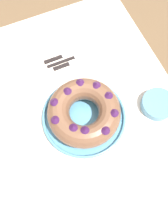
{
  "coord_description": "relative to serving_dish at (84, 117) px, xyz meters",
  "views": [
    {
      "loc": [
        0.29,
        -0.08,
        1.59
      ],
      "look_at": [
        0.02,
        0.03,
        0.81
      ],
      "focal_mm": 35.0,
      "sensor_mm": 36.0,
      "label": 1
    }
  ],
  "objects": [
    {
      "name": "cake_knife",
      "position": [
        -0.26,
        0.04,
        -0.01
      ],
      "size": [
        0.02,
        0.16,
        0.01
      ],
      "rotation": [
        0.0,
        0.0,
        -0.1
      ],
      "color": "black",
      "rests_on": "dining_table"
    },
    {
      "name": "dining_table",
      "position": [
        -0.02,
        -0.03,
        -0.12
      ],
      "size": [
        1.12,
        0.9,
        0.74
      ],
      "color": "beige",
      "rests_on": "ground_plane"
    },
    {
      "name": "fork",
      "position": [
        -0.28,
        0.05,
        -0.01
      ],
      "size": [
        0.02,
        0.18,
        0.01
      ],
      "rotation": [
        0.0,
        0.0,
        -0.02
      ],
      "color": "black",
      "rests_on": "dining_table"
    },
    {
      "name": "ground_plane",
      "position": [
        -0.02,
        -0.03,
        -0.75
      ],
      "size": [
        8.0,
        8.0,
        0.0
      ],
      "primitive_type": "plane",
      "color": "brown"
    },
    {
      "name": "serving_knife",
      "position": [
        -0.31,
        0.02,
        -0.01
      ],
      "size": [
        0.02,
        0.19,
        0.01
      ],
      "rotation": [
        0.0,
        0.0,
        0.05
      ],
      "color": "black",
      "rests_on": "dining_table"
    },
    {
      "name": "serving_dish",
      "position": [
        0.0,
        0.0,
        0.0
      ],
      "size": [
        0.34,
        0.34,
        0.03
      ],
      "color": "#518EB2",
      "rests_on": "dining_table"
    },
    {
      "name": "bundt_cake",
      "position": [
        -0.0,
        0.0,
        0.06
      ],
      "size": [
        0.28,
        0.28,
        0.1
      ],
      "color": "brown",
      "rests_on": "serving_dish"
    },
    {
      "name": "side_bowl",
      "position": [
        0.07,
        0.3,
        0.0
      ],
      "size": [
        0.14,
        0.14,
        0.04
      ],
      "primitive_type": "cylinder",
      "color": "#518EB2",
      "rests_on": "dining_table"
    }
  ]
}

